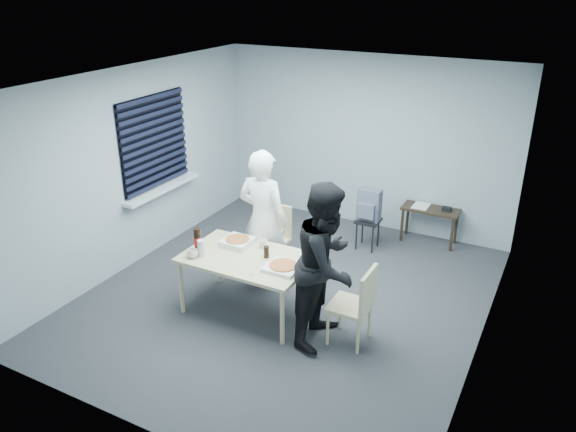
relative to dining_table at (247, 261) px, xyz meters
The scene contains 19 objects.
room 2.27m from the dining_table, 155.75° to the left, with size 5.00×5.00×5.00m.
dining_table is the anchor object (origin of this frame).
chair_far 1.04m from the dining_table, 102.63° to the left, with size 0.42×0.42×0.89m.
chair_right 1.35m from the dining_table, ahead, with size 0.42×0.42×0.89m.
person_white 0.66m from the dining_table, 102.71° to the left, with size 0.65×0.42×1.77m, color white.
person_black 1.03m from the dining_table, ahead, with size 0.86×0.47×1.77m, color black.
side_table 3.09m from the dining_table, 63.34° to the left, with size 0.80×0.36×0.53m.
stool 2.28m from the dining_table, 72.99° to the left, with size 0.32×0.32×0.44m.
backpack 2.24m from the dining_table, 72.89° to the left, with size 0.32×0.23×0.45m.
pizza_box_a 0.35m from the dining_table, 141.41° to the left, with size 0.33×0.33×0.08m.
pizza_box_b 0.50m from the dining_table, ahead, with size 0.36×0.36×0.05m.
mug_a 0.62m from the dining_table, 150.71° to the right, with size 0.12×0.12×0.10m, color white.
mug_b 0.31m from the dining_table, 82.40° to the left, with size 0.10×0.10×0.09m, color white.
cola_glass 0.25m from the dining_table, 23.49° to the left, with size 0.06×0.06×0.14m, color black.
soda_bottle 0.62m from the dining_table, 167.43° to the right, with size 0.09×0.09×0.28m.
plastic_cups 0.54m from the dining_table, 154.49° to the right, with size 0.08×0.08×0.19m, color silver.
rubber_band 0.42m from the dining_table, 52.88° to the right, with size 0.05×0.05×0.00m, color red.
papers 3.04m from the dining_table, 66.04° to the left, with size 0.22×0.30×0.00m, color white.
black_box 3.20m from the dining_table, 59.92° to the left, with size 0.13×0.09×0.05m, color black.
Camera 1 is at (2.75, -5.21, 3.65)m, focal length 35.00 mm.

